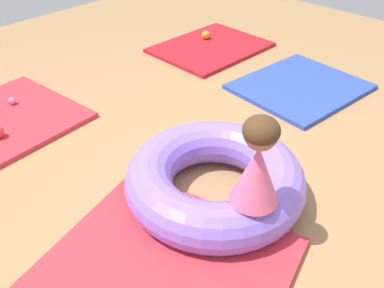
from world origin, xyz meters
name	(u,v)px	position (x,y,z in m)	size (l,w,h in m)	color
ground_plane	(218,187)	(0.00, 0.00, 0.00)	(8.00, 8.00, 0.00)	#9E7549
gym_mat_near_right	(157,280)	(-0.80, -0.26, 0.02)	(1.31, 1.26, 0.04)	red
gym_mat_far_right	(300,87)	(1.60, 0.35, 0.02)	(1.12, 0.96, 0.04)	#2D47B7
gym_mat_front	(210,47)	(1.74, 1.59, 0.02)	(1.20, 0.93, 0.04)	#B21923
inflatable_cushion	(215,179)	(-0.10, -0.05, 0.15)	(1.15, 1.15, 0.30)	#8466E0
child_in_pink	(258,162)	(-0.21, -0.42, 0.56)	(0.35, 0.35, 0.53)	#E5608E
play_ball_orange	(206,35)	(1.85, 1.77, 0.09)	(0.10, 0.10, 0.10)	orange
play_ball_pink	(12,101)	(-0.44, 1.99, 0.07)	(0.06, 0.06, 0.06)	pink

